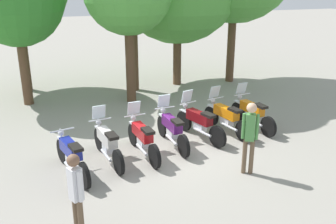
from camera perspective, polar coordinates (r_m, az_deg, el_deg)
The scene contains 10 objects.
ground_plane at distance 10.88m, azimuth 0.84°, elevation -5.31°, with size 80.00×80.00×0.00m, color gray.
motorcycle_0 at distance 9.55m, azimuth -14.36°, elevation -6.34°, with size 0.77×2.15×0.99m.
motorcycle_1 at distance 10.03m, azimuth -9.14°, elevation -4.57°, with size 0.62×2.18×1.37m.
motorcycle_2 at distance 10.23m, azimuth -3.88°, elevation -3.85°, with size 0.62×2.19×1.37m.
motorcycle_3 at distance 10.79m, azimuth 0.57°, elevation -2.52°, with size 0.62×2.19×1.37m.
motorcycle_4 at distance 11.31m, azimuth 4.72°, elevation -1.52°, with size 0.84×2.12×1.37m.
motorcycle_5 at distance 11.82m, azimuth 8.74°, elevation -0.74°, with size 0.73×2.16×1.37m.
motorcycle_6 at distance 12.35m, azimuth 12.51°, elevation -0.09°, with size 0.62×2.18×1.37m.
person_0 at distance 7.05m, azimuth -13.69°, elevation -11.44°, with size 0.30×0.40×1.73m.
person_1 at distance 9.26m, azimuth 12.23°, elevation -3.02°, with size 0.39×0.33×1.83m.
Camera 1 is at (-3.29, -9.29, 4.59)m, focal length 40.46 mm.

